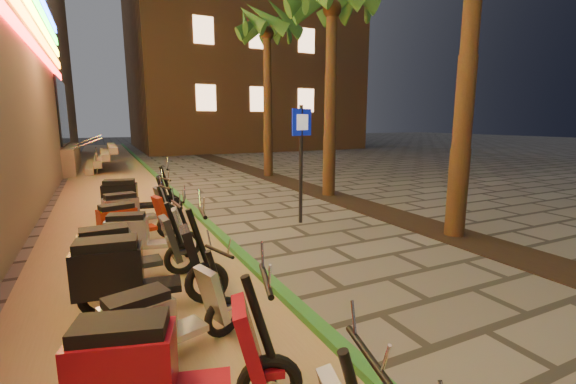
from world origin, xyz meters
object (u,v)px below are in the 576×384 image
scooter_7 (142,234)px  scooter_9 (133,209)px  pedestrian_sign (301,148)px  scooter_5 (134,271)px  scooter_10 (133,197)px  scooter_3 (161,367)px  scooter_4 (161,321)px  scooter_8 (130,221)px  scooter_6 (125,251)px

scooter_7 → scooter_9: size_ratio=0.96×
pedestrian_sign → scooter_9: (-3.64, 0.93, -1.28)m
scooter_5 → scooter_9: 3.94m
scooter_10 → scooter_3: bearing=-82.8°
pedestrian_sign → scooter_7: 4.01m
pedestrian_sign → scooter_5: size_ratio=1.47×
scooter_4 → pedestrian_sign: bearing=31.0°
scooter_7 → scooter_8: 1.03m
scooter_5 → scooter_7: 1.97m
scooter_8 → scooter_10: 2.12m
scooter_6 → scooter_8: size_ratio=1.07×
scooter_8 → scooter_10: (0.20, 2.11, 0.09)m
pedestrian_sign → scooter_10: (-3.55, 2.07, -1.21)m
pedestrian_sign → scooter_3: pedestrian_sign is taller
scooter_3 → scooter_9: 6.00m
scooter_4 → scooter_3: bearing=-114.8°
scooter_3 → scooter_7: bearing=102.4°
scooter_6 → scooter_7: 1.01m
scooter_8 → scooter_5: bearing=-107.8°
scooter_4 → scooter_5: 1.20m
scooter_5 → scooter_7: bearing=88.7°
scooter_3 → scooter_9: (0.26, 6.00, -0.04)m
pedestrian_sign → scooter_10: 4.29m
scooter_5 → scooter_8: 2.98m
pedestrian_sign → scooter_3: (-3.89, -5.07, -1.24)m
pedestrian_sign → scooter_9: size_ratio=1.69×
scooter_3 → scooter_5: 2.06m
scooter_9 → scooter_4: bearing=-102.5°
scooter_7 → scooter_10: bearing=102.3°
pedestrian_sign → scooter_7: pedestrian_sign is taller
pedestrian_sign → scooter_8: size_ratio=1.75×
scooter_5 → pedestrian_sign: bearing=44.4°
scooter_3 → scooter_4: size_ratio=1.18×
scooter_8 → scooter_9: 0.97m
scooter_5 → scooter_9: scooter_5 is taller
scooter_4 → scooter_5: scooter_5 is taller
scooter_4 → scooter_7: 3.13m
scooter_7 → scooter_9: scooter_9 is taller
scooter_8 → scooter_7: bearing=-98.1°
scooter_7 → scooter_8: scooter_8 is taller
scooter_4 → scooter_9: scooter_9 is taller
scooter_4 → scooter_5: (-0.15, 1.18, 0.11)m
scooter_4 → scooter_6: 2.19m
scooter_3 → scooter_8: scooter_3 is taller
scooter_5 → scooter_6: bearing=99.5°
scooter_5 → scooter_7: (0.28, 1.95, -0.09)m
scooter_3 → scooter_4: scooter_3 is taller
scooter_3 → scooter_4: 0.90m
pedestrian_sign → scooter_7: size_ratio=1.75×
scooter_5 → scooter_7: size_ratio=1.19×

